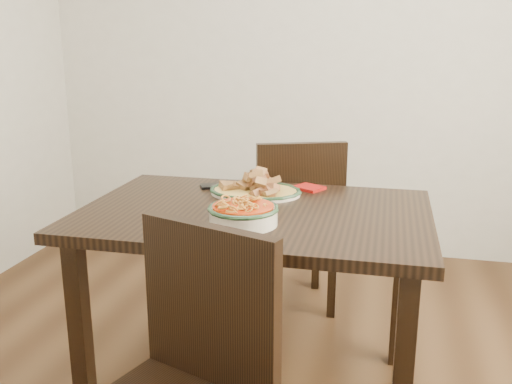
% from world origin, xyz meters
% --- Properties ---
extents(wall_back, '(3.50, 0.10, 2.60)m').
position_xyz_m(wall_back, '(0.00, 1.75, 1.30)').
color(wall_back, beige).
rests_on(wall_back, ground).
extents(dining_table, '(1.25, 0.84, 0.75)m').
position_xyz_m(dining_table, '(-0.01, 0.09, 0.66)').
color(dining_table, black).
rests_on(dining_table, ground).
extents(chair_far, '(0.54, 0.54, 0.89)m').
position_xyz_m(chair_far, '(0.03, 0.81, 0.50)').
color(chair_far, black).
rests_on(chair_far, ground).
extents(chair_near, '(0.54, 0.54, 0.89)m').
position_xyz_m(chair_near, '(-0.03, -0.62, 0.50)').
color(chair_near, black).
rests_on(chair_near, ground).
extents(fish_plate, '(0.36, 0.28, 0.11)m').
position_xyz_m(fish_plate, '(-0.06, 0.29, 0.79)').
color(fish_plate, beige).
rests_on(fish_plate, dining_table).
extents(noodle_bowl, '(0.24, 0.24, 0.08)m').
position_xyz_m(noodle_bowl, '(-0.01, -0.09, 0.79)').
color(noodle_bowl, beige).
rests_on(noodle_bowl, dining_table).
extents(smartphone, '(0.15, 0.12, 0.01)m').
position_xyz_m(smartphone, '(-0.24, 0.37, 0.76)').
color(smartphone, black).
rests_on(smartphone, dining_table).
extents(napkin, '(0.14, 0.14, 0.01)m').
position_xyz_m(napkin, '(0.14, 0.42, 0.76)').
color(napkin, '#96100A').
rests_on(napkin, dining_table).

